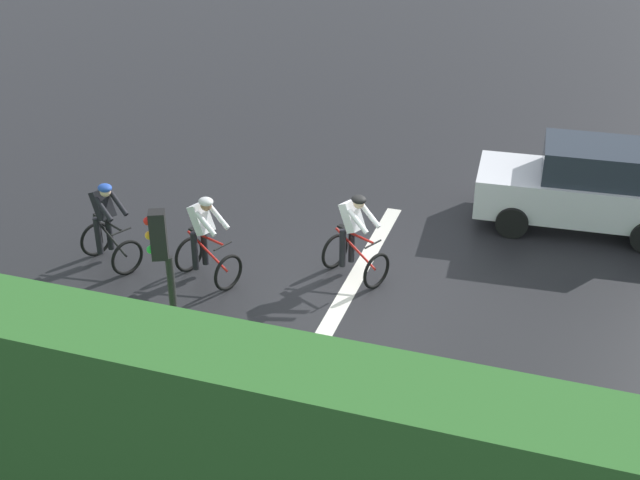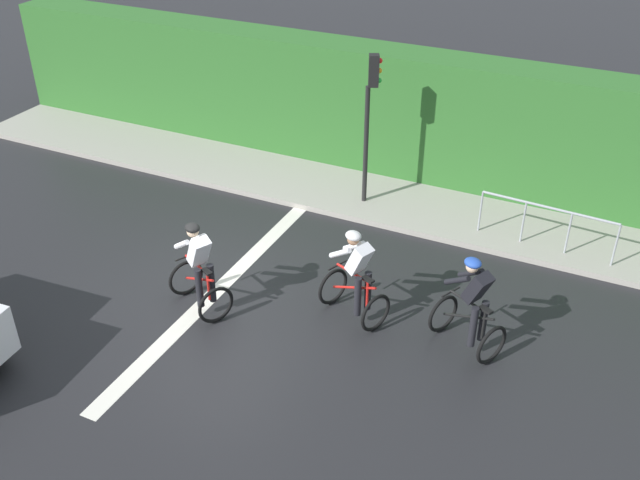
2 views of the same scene
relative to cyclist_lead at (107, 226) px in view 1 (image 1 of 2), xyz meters
name	(u,v)px [view 1 (image 1 of 2)]	position (x,y,z in m)	size (l,w,h in m)	color
ground_plane	(355,294)	(0.39, -4.63, -0.80)	(80.00, 80.00, 0.00)	black
sidewalk_kerb	(119,439)	(-4.30, -2.63, -0.74)	(2.80, 22.36, 0.12)	#9E998E
stone_wall_low	(81,476)	(-5.20, -2.63, -0.58)	(0.44, 22.36, 0.43)	gray
hedge_wall	(52,414)	(-5.50, -2.63, 0.65)	(1.10, 22.36, 2.90)	#2D6628
road_marking_stop_line	(347,292)	(0.39, -4.50, -0.79)	(7.00, 0.30, 0.01)	silver
cyclist_lead	(107,226)	(0.00, 0.00, 0.00)	(1.08, 1.27, 1.66)	black
cyclist_second	(205,240)	(0.05, -1.95, 0.00)	(1.03, 1.25, 1.66)	black
cyclist_mid	(354,238)	(0.96, -4.44, 0.00)	(1.09, 1.27, 1.66)	black
car_white	(585,186)	(4.36, -8.25, 0.08)	(2.10, 4.21, 1.76)	silver
traffic_light_near_crossing	(167,290)	(-3.69, -3.26, 1.43)	(0.26, 0.30, 3.34)	black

